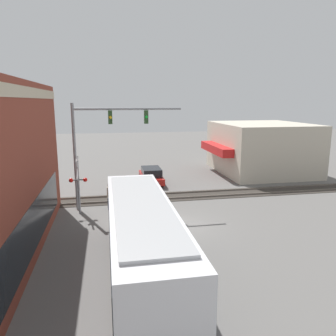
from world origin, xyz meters
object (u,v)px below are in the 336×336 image
Objects in this scene: city_bus at (142,238)px; parked_car_red at (151,176)px; crossing_signal at (78,180)px; pedestrian_at_crossing at (110,196)px.

city_bus is 16.44m from parked_car_red.
crossing_signal is (9.02, 3.19, 0.45)m from city_bus.
crossing_signal is 0.85× the size of parked_car_red.
city_bus reaches higher than pedestrian_at_crossing.
crossing_signal reaches higher than parked_car_red.
parked_car_red is (16.19, -2.60, -1.16)m from city_bus.
pedestrian_at_crossing is (9.52, 1.21, -0.92)m from city_bus.
city_bus is 2.52× the size of parked_car_red.
crossing_signal is 2.46m from pedestrian_at_crossing.
city_bus is 9.64m from pedestrian_at_crossing.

